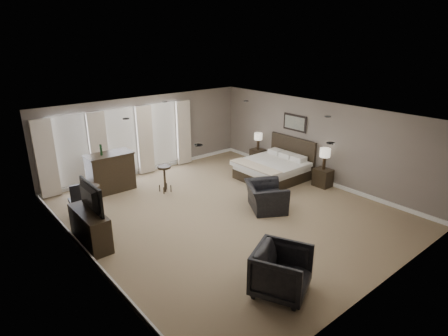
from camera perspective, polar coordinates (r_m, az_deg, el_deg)
room at (r=9.67m, az=0.60°, el=0.25°), size 7.60×8.60×2.64m
window_bay at (r=12.54m, az=-15.26°, el=3.65°), size 5.25×0.20×2.30m
bed at (r=12.22m, az=7.00°, el=0.99°), size 1.99×1.90×1.26m
nightstand_near at (r=12.13m, az=14.81°, el=-1.43°), size 0.43×0.52×0.57m
nightstand_far at (r=13.90m, az=5.15°, el=1.79°), size 0.40×0.49×0.54m
lamp_near at (r=11.93m, az=15.06°, el=1.34°), size 0.32×0.32×0.67m
lamp_far at (r=13.73m, az=5.22°, el=4.08°), size 0.30×0.30×0.61m
wall_art at (r=12.73m, az=10.71°, el=6.78°), size 0.04×0.96×0.56m
dresser at (r=9.05m, az=-19.71°, el=-8.59°), size 0.45×1.41×0.82m
tv at (r=8.84m, az=-20.07°, el=-5.82°), size 0.66×1.15×0.15m
armchair_near at (r=10.19m, az=6.40°, el=-3.69°), size 1.20×1.35×0.99m
armchair_far at (r=7.11m, az=8.79°, el=-15.02°), size 1.26×1.23×0.99m
bar_counter at (r=11.81m, az=-16.89°, el=-0.60°), size 1.36×0.71×1.19m
bar_stool_left at (r=10.49m, az=-19.23°, el=-4.61°), size 0.47×0.47×0.80m
bar_stool_right at (r=11.41m, az=-9.02°, el=-1.66°), size 0.48×0.48×0.83m
desk_chair at (r=10.37m, az=-21.26°, el=-4.54°), size 0.57×0.57×1.00m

